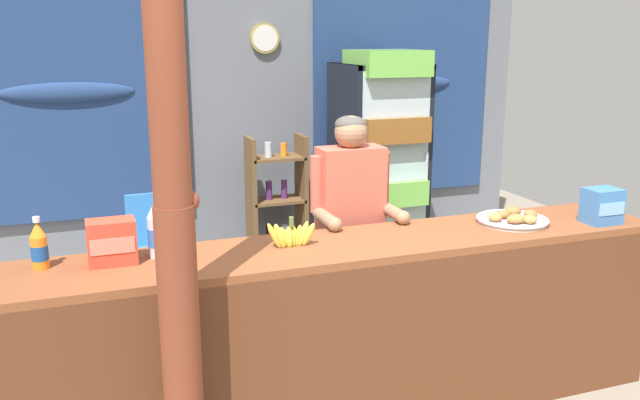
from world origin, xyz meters
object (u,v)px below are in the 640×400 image
stall_counter (363,318)px  snack_box_biscuit (602,206)px  plastic_lawn_chair (159,245)px  bottle_shelf_rack (277,205)px  soda_bottle_water (157,230)px  soda_bottle_orange_soda (39,247)px  snack_box_crackers (112,242)px  drink_fridge (380,154)px  shopkeeper (351,215)px  pastry_tray (513,219)px  banana_bunch (292,235)px  timber_post (174,219)px

stall_counter → snack_box_biscuit: 1.52m
plastic_lawn_chair → snack_box_biscuit: snack_box_biscuit is taller
bottle_shelf_rack → soda_bottle_water: bearing=-119.7°
soda_bottle_orange_soda → snack_box_crackers: 0.32m
drink_fridge → snack_box_crackers: 2.93m
stall_counter → bottle_shelf_rack: bearing=84.6°
plastic_lawn_chair → snack_box_crackers: bearing=-102.4°
shopkeeper → pastry_tray: size_ratio=3.87×
bottle_shelf_rack → plastic_lawn_chair: 1.09m
snack_box_biscuit → snack_box_crackers: (-2.63, 0.22, 0.01)m
bottle_shelf_rack → plastic_lawn_chair: size_ratio=1.40×
snack_box_biscuit → banana_bunch: (-1.77, 0.18, -0.04)m
stall_counter → soda_bottle_water: 1.12m
snack_box_crackers → pastry_tray: snack_box_crackers is taller
timber_post → drink_fridge: 3.15m
snack_box_crackers → pastry_tray: (2.17, -0.05, -0.08)m
bottle_shelf_rack → pastry_tray: 2.33m
drink_fridge → pastry_tray: bearing=-92.1°
shopkeeper → pastry_tray: bearing=-29.4°
drink_fridge → shopkeeper: drink_fridge is taller
bottle_shelf_rack → pastry_tray: size_ratio=2.98×
pastry_tray → bottle_shelf_rack: bearing=109.2°
bottle_shelf_rack → snack_box_crackers: bottle_shelf_rack is taller
plastic_lawn_chair → pastry_tray: 2.59m
soda_bottle_water → plastic_lawn_chair: bearing=84.3°
timber_post → banana_bunch: bearing=37.3°
shopkeeper → soda_bottle_orange_soda: size_ratio=6.39×
drink_fridge → pastry_tray: (-0.07, -1.94, -0.04)m
stall_counter → drink_fridge: bearing=63.3°
stall_counter → timber_post: timber_post is taller
drink_fridge → soda_bottle_orange_soda: 3.15m
soda_bottle_water → pastry_tray: 1.96m
bottle_shelf_rack → snack_box_biscuit: bearing=-62.4°
shopkeeper → banana_bunch: (-0.50, -0.44, 0.05)m
shopkeeper → soda_bottle_water: size_ratio=4.93×
drink_fridge → snack_box_biscuit: size_ratio=9.52×
timber_post → bottle_shelf_rack: timber_post is taller
shopkeeper → timber_post: bearing=-140.9°
drink_fridge → snack_box_biscuit: 2.15m
snack_box_biscuit → pastry_tray: size_ratio=0.49×
drink_fridge → soda_bottle_orange_soda: (-2.55, -1.85, 0.04)m
shopkeeper → pastry_tray: shopkeeper is taller
drink_fridge → shopkeeper: (-0.88, -1.49, -0.06)m
pastry_tray → soda_bottle_orange_soda: bearing=177.9°
bottle_shelf_rack → banana_bunch: (-0.55, -2.16, 0.41)m
drink_fridge → soda_bottle_orange_soda: size_ratio=7.75×
plastic_lawn_chair → soda_bottle_orange_soda: (-0.70, -1.72, 0.58)m
soda_bottle_orange_soda → drink_fridge: bearing=35.9°
timber_post → soda_bottle_orange_soda: bearing=133.6°
timber_post → bottle_shelf_rack: size_ratio=2.26×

